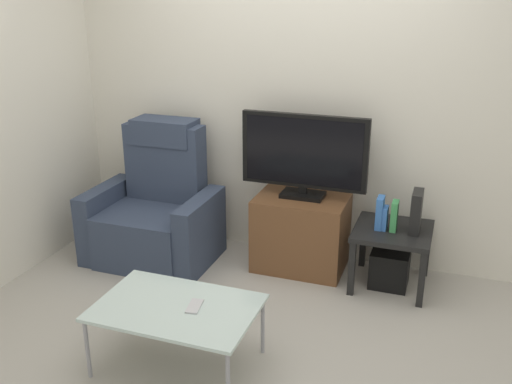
{
  "coord_description": "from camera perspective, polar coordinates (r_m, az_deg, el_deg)",
  "views": [
    {
      "loc": [
        1.14,
        -3.07,
        2.07
      ],
      "look_at": [
        -0.14,
        0.5,
        0.7
      ],
      "focal_mm": 40.11,
      "sensor_mm": 36.0,
      "label": 1
    }
  ],
  "objects": [
    {
      "name": "subwoofer_box",
      "position": [
        4.31,
        13.19,
        -7.36
      ],
      "size": [
        0.27,
        0.27,
        0.27
      ],
      "primitive_type": "cube",
      "color": "black",
      "rests_on": "ground"
    },
    {
      "name": "television",
      "position": [
        4.21,
        4.8,
        3.78
      ],
      "size": [
        0.95,
        0.2,
        0.63
      ],
      "color": "black",
      "rests_on": "tv_stand"
    },
    {
      "name": "coffee_table",
      "position": [
        3.3,
        -7.94,
        -11.55
      ],
      "size": [
        0.9,
        0.6,
        0.39
      ],
      "color": "#B2C6C1",
      "rests_on": "ground"
    },
    {
      "name": "book_rightmost",
      "position": [
        4.12,
        13.63,
        -2.33
      ],
      "size": [
        0.04,
        0.11,
        0.21
      ],
      "primitive_type": "cube",
      "color": "#388C4C",
      "rests_on": "side_table"
    },
    {
      "name": "game_console",
      "position": [
        4.13,
        15.69,
        -1.9
      ],
      "size": [
        0.07,
        0.2,
        0.3
      ],
      "primitive_type": "cube",
      "color": "black",
      "rests_on": "side_table"
    },
    {
      "name": "side_table",
      "position": [
        4.21,
        13.44,
        -4.46
      ],
      "size": [
        0.54,
        0.54,
        0.44
      ],
      "color": "black",
      "rests_on": "ground"
    },
    {
      "name": "wall_back",
      "position": [
        4.42,
        4.46,
        9.78
      ],
      "size": [
        6.4,
        0.06,
        2.6
      ],
      "primitive_type": "cube",
      "color": "beige",
      "rests_on": "ground"
    },
    {
      "name": "tv_stand",
      "position": [
        4.41,
        4.5,
        -4.03
      ],
      "size": [
        0.68,
        0.48,
        0.58
      ],
      "color": "brown",
      "rests_on": "ground"
    },
    {
      "name": "ground_plane",
      "position": [
        3.88,
        -0.61,
        -12.42
      ],
      "size": [
        6.4,
        6.4,
        0.0
      ],
      "primitive_type": "plane",
      "color": "#9E998E"
    },
    {
      "name": "book_leftmost",
      "position": [
        4.13,
        12.24,
        -2.04
      ],
      "size": [
        0.05,
        0.12,
        0.23
      ],
      "primitive_type": "cube",
      "color": "#3366B2",
      "rests_on": "side_table"
    },
    {
      "name": "recliner_armchair",
      "position": [
        4.63,
        -9.95,
        -1.96
      ],
      "size": [
        0.98,
        0.78,
        1.08
      ],
      "rotation": [
        0.0,
        0.0,
        0.14
      ],
      "color": "#2D384C",
      "rests_on": "ground"
    },
    {
      "name": "book_middle",
      "position": [
        4.14,
        12.75,
        -2.55
      ],
      "size": [
        0.03,
        0.11,
        0.16
      ],
      "primitive_type": "cube",
      "color": "#3366B2",
      "rests_on": "side_table"
    },
    {
      "name": "cell_phone",
      "position": [
        3.26,
        -6.15,
        -11.26
      ],
      "size": [
        0.09,
        0.16,
        0.01
      ],
      "primitive_type": "cube",
      "rotation": [
        0.0,
        0.0,
        0.16
      ],
      "color": "#B7B7BC",
      "rests_on": "coffee_table"
    }
  ]
}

